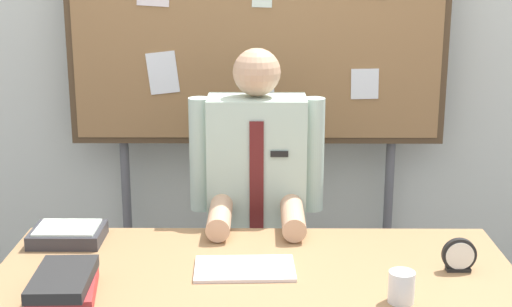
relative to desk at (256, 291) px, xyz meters
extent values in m
cube|color=silver|center=(0.00, 1.30, 0.71)|extent=(6.40, 0.08, 2.70)
cube|color=#9E754C|center=(0.00, 0.00, 0.06)|extent=(1.75, 0.75, 0.05)
cube|color=#B2CCBC|center=(0.00, 0.62, 0.18)|extent=(0.40, 0.22, 0.75)
sphere|color=tan|center=(0.00, 0.62, 0.65)|extent=(0.19, 0.19, 0.19)
cylinder|color=#B2CCBC|center=(-0.23, 0.60, 0.32)|extent=(0.09, 0.09, 0.47)
cylinder|color=#B2CCBC|center=(0.23, 0.60, 0.32)|extent=(0.09, 0.09, 0.47)
cylinder|color=tan|center=(-0.14, 0.36, 0.14)|extent=(0.09, 0.30, 0.09)
cylinder|color=tan|center=(0.14, 0.36, 0.14)|extent=(0.09, 0.30, 0.09)
cube|color=#591919|center=(0.00, 0.51, 0.23)|extent=(0.06, 0.01, 0.49)
cube|color=black|center=(0.09, 0.51, 0.35)|extent=(0.07, 0.01, 0.02)
cube|color=#4C3823|center=(0.00, 1.10, 0.76)|extent=(1.75, 0.05, 1.03)
cube|color=olive|center=(0.00, 1.09, 0.76)|extent=(1.69, 0.04, 0.97)
cylinder|color=#59595E|center=(-0.64, 1.13, -0.18)|extent=(0.04, 0.04, 0.91)
cylinder|color=#59595E|center=(0.64, 1.13, -0.18)|extent=(0.04, 0.04, 0.91)
cube|color=white|center=(0.02, 1.07, 0.53)|extent=(0.13, 0.00, 0.18)
cube|color=white|center=(-0.44, 1.07, 0.58)|extent=(0.15, 0.00, 0.21)
cube|color=white|center=(0.50, 1.07, 0.53)|extent=(0.13, 0.00, 0.14)
cube|color=#B22D2D|center=(-0.59, -0.22, 0.11)|extent=(0.23, 0.31, 0.05)
cube|color=#262626|center=(-0.59, -0.23, 0.15)|extent=(0.18, 0.30, 0.04)
cube|color=silver|center=(-0.04, -0.02, 0.09)|extent=(0.34, 0.22, 0.01)
cylinder|color=black|center=(0.68, -0.02, 0.14)|extent=(0.11, 0.02, 0.11)
cylinder|color=white|center=(0.68, -0.03, 0.14)|extent=(0.09, 0.00, 0.09)
cube|color=black|center=(0.68, -0.02, 0.09)|extent=(0.08, 0.04, 0.01)
cylinder|color=white|center=(0.44, -0.25, 0.13)|extent=(0.08, 0.08, 0.10)
cube|color=#333338|center=(-0.69, 0.24, 0.11)|extent=(0.26, 0.20, 0.05)
cube|color=silver|center=(-0.69, 0.24, 0.14)|extent=(0.22, 0.17, 0.01)
camera|label=1|loc=(0.02, -2.33, 1.11)|focal=52.27mm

